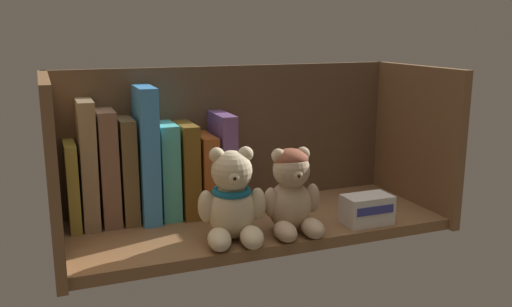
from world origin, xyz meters
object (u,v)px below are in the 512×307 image
object	(u,v)px
book_7	(202,172)
book_8	(219,161)
teddy_bear_smaller	(292,193)
book_3	(127,169)
small_product_box	(367,210)
book_5	(166,169)
book_4	(145,153)
book_0	(72,184)
book_1	(87,163)
teddy_bear_larger	(232,201)
book_2	(107,166)
book_6	(185,168)

from	to	relation	value
book_7	book_8	xyz separation A→B (cm)	(3.41, 0.00, 1.93)
book_8	teddy_bear_smaller	xyz separation A→B (cm)	(7.49, -17.13, -2.52)
book_3	small_product_box	bearing A→B (deg)	-25.04
book_5	small_product_box	bearing A→B (deg)	-29.70
book_4	book_8	xyz separation A→B (cm)	(14.29, 0.00, -2.77)
book_0	book_4	distance (cm)	13.87
book_1	teddy_bear_smaller	size ratio (longest dim) A/B	1.53
book_0	teddy_bear_larger	distance (cm)	29.53
book_1	book_2	xyz separation A→B (cm)	(3.43, 0.00, -0.97)
book_0	small_product_box	xyz separation A→B (cm)	(49.31, -18.53, -5.03)
book_4	teddy_bear_smaller	size ratio (longest dim) A/B	1.66
teddy_bear_larger	teddy_bear_smaller	xyz separation A→B (cm)	(10.72, -0.15, 0.31)
book_6	small_product_box	size ratio (longest dim) A/B	2.01
book_3	book_4	xyz separation A→B (cm)	(3.42, 0.00, 2.80)
book_6	book_1	bearing A→B (deg)	180.00
book_6	book_8	xyz separation A→B (cm)	(6.88, 0.00, 0.78)
book_4	teddy_bear_larger	size ratio (longest dim) A/B	1.56
book_2	book_4	distance (cm)	7.10
book_0	book_2	distance (cm)	6.80
book_4	book_5	world-z (taller)	book_4
book_2	book_6	distance (cm)	14.32
book_1	book_3	xyz separation A→B (cm)	(6.83, 0.00, -1.80)
book_8	small_product_box	xyz separation A→B (cm)	(21.95, -18.53, -6.88)
book_8	book_3	bearing A→B (deg)	180.00
book_3	book_8	xyz separation A→B (cm)	(17.71, 0.00, 0.02)
book_4	book_6	size ratio (longest dim) A/B	1.41
book_5	book_4	bearing A→B (deg)	180.00
teddy_bear_smaller	book_0	bearing A→B (deg)	153.82
book_0	book_8	world-z (taller)	book_8
book_7	book_4	bearing A→B (deg)	180.00
book_8	book_6	bearing A→B (deg)	180.00
book_2	book_6	xyz separation A→B (cm)	(14.23, 0.00, -1.59)
book_4	small_product_box	size ratio (longest dim) A/B	2.83
book_6	teddy_bear_smaller	xyz separation A→B (cm)	(14.37, -17.13, -1.73)
book_5	small_product_box	distance (cm)	37.90
book_8	teddy_bear_larger	world-z (taller)	book_8
book_3	book_8	world-z (taller)	same
book_1	small_product_box	size ratio (longest dim) A/B	2.60
book_6	book_7	distance (cm)	3.65
book_0	book_3	bearing A→B (deg)	0.00
book_1	book_7	distance (cm)	21.45
book_3	book_7	size ratio (longest dim) A/B	1.25
book_7	teddy_bear_smaller	distance (cm)	20.32
book_4	teddy_bear_larger	xyz separation A→B (cm)	(11.07, -16.98, -5.60)
book_2	book_8	distance (cm)	21.12
book_3	book_6	world-z (taller)	book_3
book_4	book_5	bearing A→B (deg)	0.00
book_2	small_product_box	world-z (taller)	book_2
book_2	book_4	xyz separation A→B (cm)	(6.82, 0.00, 1.97)
book_2	book_7	world-z (taller)	book_2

